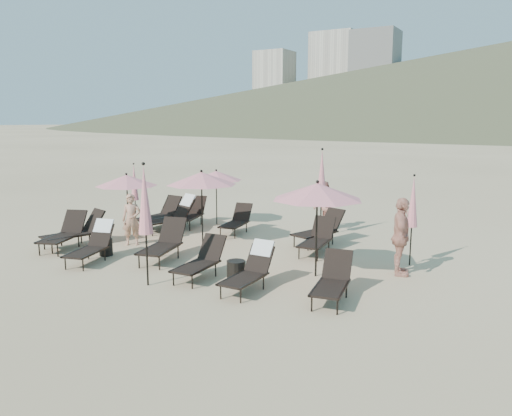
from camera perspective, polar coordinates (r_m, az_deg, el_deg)
The scene contains 28 objects.
ground at distance 12.68m, azimuth -9.18°, elevation -7.17°, with size 800.00×800.00×0.00m, color #D6BA8C.
hotel_skyline at distance 299.01m, azimuth 10.38°, elevation 13.72°, with size 109.00×82.00×55.00m.
lounger_0 at distance 15.61m, azimuth -21.06°, elevation -2.64°, with size 1.25×1.91×1.03m.
lounger_1 at distance 15.76m, azimuth -19.88°, elevation -2.43°, with size 1.17×1.93×1.04m.
lounger_2 at distance 13.94m, azimuth -18.16°, elevation -3.86°, with size 1.01×1.76×1.04m.
lounger_3 at distance 13.59m, azimuth -10.50°, elevation -3.92°, with size 1.11×1.92×1.04m.
lounger_4 at distance 11.08m, azimuth -0.63°, elevation -6.95°, with size 0.61×1.63×1.01m.
lounger_5 at distance 10.59m, azimuth 8.74°, elevation -8.15°, with size 0.89×1.70×0.93m.
lounger_6 at distance 17.87m, azimuth -10.92°, elevation -0.62°, with size 0.83×1.85×1.03m.
lounger_7 at distance 17.22m, azimuth -9.50°, elevation -0.69°, with size 1.23×2.01×1.18m.
lounger_8 at distance 17.90m, azimuth -7.43°, elevation -0.57°, with size 1.07×1.83×0.99m.
lounger_9 at distance 16.59m, azimuth -2.22°, elevation -1.43°, with size 0.86×1.68×0.92m.
lounger_10 at distance 15.22m, azimuth 7.33°, elevation -2.38°, with size 1.20×1.89×1.02m.
lounger_11 at distance 14.17m, azimuth 7.04°, elevation -3.42°, with size 0.77×1.71×0.96m.
lounger_12 at distance 11.97m, azimuth -6.32°, elevation -5.96°, with size 0.71×1.65×0.93m.
umbrella_open_0 at distance 16.24m, azimuth -14.58°, elevation 3.06°, with size 1.94×1.94×2.09m.
umbrella_open_1 at distance 14.95m, azimuth -6.25°, elevation 3.37°, with size 2.11×2.11×2.27m.
umbrella_open_2 at distance 11.78m, azimuth 7.02°, elevation 1.88°, with size 2.17×2.17×2.34m.
umbrella_open_3 at distance 17.86m, azimuth -4.57°, elevation 3.70°, with size 1.86×1.86×2.00m.
umbrella_closed_0 at distance 11.31m, azimuth -12.60°, elevation 0.83°, with size 0.33×0.33×2.81m.
umbrella_closed_1 at distance 13.29m, azimuth 17.50°, elevation 0.62°, with size 0.28×0.28×2.38m.
umbrella_closed_2 at distance 17.83m, azimuth -13.74°, elevation 2.83°, with size 0.27×0.27×2.27m.
umbrella_closed_3 at distance 16.03m, azimuth 7.52°, elevation 3.72°, with size 0.33×0.33×2.86m.
side_table_0 at distance 14.52m, azimuth -16.79°, elevation -4.28°, with size 0.37×0.37×0.48m, color black.
side_table_1 at distance 11.72m, azimuth -2.30°, elevation -7.21°, with size 0.44×0.44×0.49m, color black.
beachgoer_a at distance 15.41m, azimuth -14.03°, elevation -1.30°, with size 0.57×0.37×1.55m, color tan.
beachgoer_b at distance 17.09m, azimuth 7.71°, elevation 0.22°, with size 0.82×0.64×1.68m, color #AE6A5A.
beachgoer_c at distance 12.50m, azimuth 16.22°, elevation -3.18°, with size 1.11×0.46×1.90m, color tan.
Camera 1 is at (7.71, -9.36, 3.70)m, focal length 35.00 mm.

